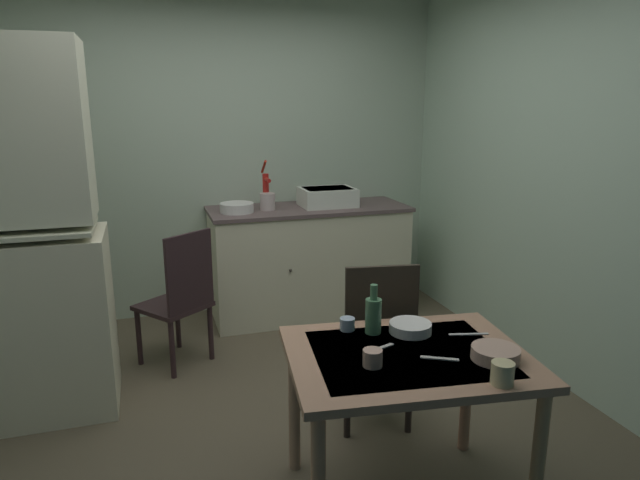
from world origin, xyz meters
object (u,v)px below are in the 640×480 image
hutch_cabinet (18,249)px  serving_bowl_wide (410,327)px  mug_tall (373,358)px  dining_table (407,375)px  chair_by_counter (180,298)px  glass_bottle (373,314)px  hand_pump (266,188)px  sink_basin (327,197)px  mixing_bowl_counter (237,208)px  chair_far_side (376,342)px

hutch_cabinet → serving_bowl_wide: (1.81, -1.16, -0.23)m
hutch_cabinet → mug_tall: hutch_cabinet is taller
hutch_cabinet → dining_table: (1.70, -1.36, -0.35)m
chair_by_counter → glass_bottle: (0.78, -1.45, 0.33)m
glass_bottle → chair_by_counter: bearing=118.4°
serving_bowl_wide → hand_pump: bearing=95.0°
sink_basin → serving_bowl_wide: 2.21m
hutch_cabinet → mixing_bowl_counter: (1.36, 0.96, -0.02)m
mixing_bowl_counter → glass_bottle: mixing_bowl_counter is taller
hand_pump → chair_far_side: bearing=-83.6°
chair_far_side → hand_pump: bearing=96.4°
hand_pump → mug_tall: hand_pump is taller
dining_table → mixing_bowl_counter: bearing=98.3°
glass_bottle → mixing_bowl_counter: bearing=97.7°
hand_pump → mixing_bowl_counter: (-0.25, -0.10, -0.13)m
sink_basin → glass_bottle: bearing=-102.6°
hutch_cabinet → chair_by_counter: bearing=21.2°
chair_by_counter → mug_tall: 1.89m
sink_basin → dining_table: 2.43m
chair_by_counter → mug_tall: chair_by_counter is taller
chair_by_counter → mug_tall: size_ratio=11.83×
mixing_bowl_counter → chair_far_side: bearing=-75.0°
mixing_bowl_counter → chair_by_counter: (-0.50, -0.63, -0.47)m
glass_bottle → hutch_cabinet: bearing=145.8°
glass_bottle → serving_bowl_wide: bearing=-15.9°
hutch_cabinet → serving_bowl_wide: bearing=-32.7°
hand_pump → chair_by_counter: hand_pump is taller
hutch_cabinet → mug_tall: 2.08m
dining_table → chair_far_side: size_ratio=1.14×
chair_by_counter → serving_bowl_wide: (0.95, -1.49, 0.27)m
dining_table → sink_basin: bearing=79.9°
hand_pump → chair_by_counter: size_ratio=0.41×
chair_by_counter → mixing_bowl_counter: bearing=51.5°
dining_table → serving_bowl_wide: 0.26m
mixing_bowl_counter → glass_bottle: size_ratio=1.13×
hutch_cabinet → mixing_bowl_counter: size_ratio=7.98×
serving_bowl_wide → mug_tall: 0.40m
mixing_bowl_counter → sink_basin: bearing=3.8°
hand_pump → mug_tall: bearing=-92.4°
serving_bowl_wide → chair_far_side: bearing=88.7°
mug_tall → glass_bottle: (0.13, 0.31, 0.06)m
hutch_cabinet → sink_basin: size_ratio=4.74×
serving_bowl_wide → mixing_bowl_counter: bearing=101.9°
hutch_cabinet → glass_bottle: 1.99m
dining_table → hand_pump: bearing=92.0°
sink_basin → mixing_bowl_counter: sink_basin is taller
chair_far_side → serving_bowl_wide: 0.49m
hutch_cabinet → mug_tall: size_ratio=26.19×
hutch_cabinet → hand_pump: size_ratio=5.35×
hutch_cabinet → dining_table: size_ratio=1.91×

